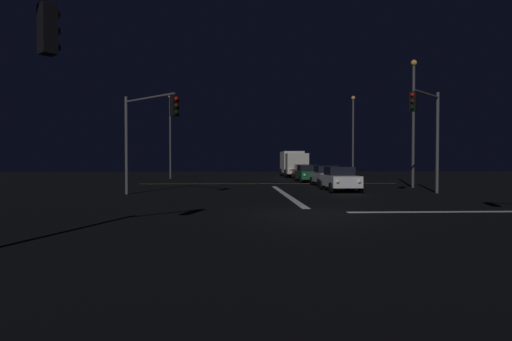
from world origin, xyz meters
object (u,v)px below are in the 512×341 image
(sedan_red, at_px, (303,172))
(streetlamp_right_near, at_px, (413,114))
(box_truck, at_px, (293,163))
(sedan_green, at_px, (308,173))
(sedan_white, at_px, (340,179))
(streetlamp_right_far, at_px, (353,131))
(sedan_silver, at_px, (327,176))
(streetlamp_left_far, at_px, (170,130))
(traffic_signal_nw, at_px, (146,124))
(traffic_signal_ne, at_px, (428,122))

(sedan_red, height_order, streetlamp_right_near, streetlamp_right_near)
(box_truck, bearing_deg, sedan_green, -91.48)
(sedan_white, distance_m, sedan_green, 11.54)
(streetlamp_right_near, height_order, streetlamp_right_far, streetlamp_right_near)
(sedan_white, xyz_separation_m, sedan_green, (-0.11, 11.54, 0.00))
(sedan_green, distance_m, box_truck, 12.66)
(sedan_silver, distance_m, streetlamp_left_far, 20.08)
(sedan_white, bearing_deg, traffic_signal_nw, -163.60)
(sedan_white, xyz_separation_m, streetlamp_left_far, (-13.74, 19.25, 4.45))
(sedan_silver, relative_size, streetlamp_right_far, 0.48)
(sedan_white, bearing_deg, traffic_signal_ne, -35.18)
(sedan_white, relative_size, sedan_red, 1.00)
(sedan_white, xyz_separation_m, streetlamp_right_near, (6.16, 3.25, 4.51))
(traffic_signal_nw, bearing_deg, sedan_green, 52.51)
(streetlamp_left_far, bearing_deg, traffic_signal_ne, -50.98)
(sedan_white, relative_size, streetlamp_left_far, 0.47)
(sedan_green, bearing_deg, box_truck, 88.52)
(box_truck, height_order, streetlamp_left_far, streetlamp_left_far)
(box_truck, xyz_separation_m, streetlamp_right_far, (5.95, -4.91, 3.50))
(traffic_signal_ne, bearing_deg, streetlamp_right_far, 85.35)
(sedan_silver, height_order, box_truck, box_truck)
(box_truck, relative_size, traffic_signal_nw, 1.46)
(sedan_white, distance_m, sedan_red, 17.10)
(sedan_white, height_order, streetlamp_left_far, streetlamp_left_far)
(traffic_signal_ne, xyz_separation_m, streetlamp_right_near, (1.81, 6.31, 1.14))
(streetlamp_right_far, bearing_deg, sedan_red, -159.72)
(sedan_red, height_order, streetlamp_right_far, streetlamp_right_far)
(traffic_signal_ne, distance_m, streetlamp_right_far, 22.41)
(traffic_signal_nw, height_order, streetlamp_right_far, streetlamp_right_far)
(streetlamp_right_near, height_order, streetlamp_left_far, streetlamp_right_near)
(sedan_green, xyz_separation_m, traffic_signal_ne, (4.46, -14.60, 3.37))
(sedan_white, distance_m, streetlamp_right_far, 20.69)
(sedan_silver, relative_size, sedan_red, 1.00)
(traffic_signal_nw, bearing_deg, streetlamp_right_far, 51.94)
(streetlamp_left_far, bearing_deg, sedan_silver, -43.97)
(traffic_signal_ne, distance_m, streetlamp_left_far, 28.74)
(traffic_signal_ne, bearing_deg, streetlamp_left_far, 129.02)
(sedan_white, relative_size, traffic_signal_nw, 0.76)
(sedan_red, relative_size, box_truck, 0.52)
(sedan_green, bearing_deg, streetlamp_right_near, -52.87)
(sedan_green, height_order, streetlamp_left_far, streetlamp_left_far)
(sedan_green, relative_size, streetlamp_right_near, 0.47)
(sedan_red, relative_size, traffic_signal_ne, 0.71)
(streetlamp_right_far, bearing_deg, sedan_green, -129.14)
(traffic_signal_ne, height_order, streetlamp_left_far, streetlamp_left_far)
(traffic_signal_ne, relative_size, traffic_signal_nw, 1.07)
(streetlamp_right_far, relative_size, streetlamp_left_far, 0.99)
(sedan_red, distance_m, traffic_signal_ne, 20.83)
(sedan_green, distance_m, sedan_red, 5.58)
(traffic_signal_ne, bearing_deg, sedan_red, 101.24)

